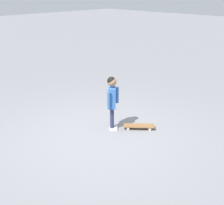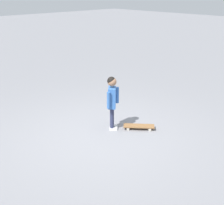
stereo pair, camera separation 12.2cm
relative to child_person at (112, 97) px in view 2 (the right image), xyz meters
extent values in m
plane|color=gray|center=(0.11, -0.42, -0.66)|extent=(50.00, 50.00, 0.00)
cylinder|color=#2D3351|center=(-0.04, 0.04, -0.42)|extent=(0.08, 0.08, 0.42)
cube|color=white|center=(-0.02, 0.06, -0.63)|extent=(0.16, 0.16, 0.05)
cylinder|color=#2D3351|center=(0.04, -0.04, -0.42)|extent=(0.08, 0.08, 0.42)
cube|color=white|center=(0.06, -0.02, -0.63)|extent=(0.16, 0.16, 0.05)
cube|color=#386BB7|center=(0.00, 0.00, -0.01)|extent=(0.27, 0.27, 0.40)
cylinder|color=#386BB7|center=(-0.04, 0.18, -0.01)|extent=(0.06, 0.06, 0.32)
cylinder|color=#386BB7|center=(0.06, -0.15, -0.01)|extent=(0.06, 0.06, 0.32)
sphere|color=#9E7051|center=(0.00, 0.00, 0.31)|extent=(0.17, 0.17, 0.17)
sphere|color=black|center=(-0.01, -0.01, 0.32)|extent=(0.16, 0.16, 0.16)
cube|color=olive|center=(0.38, 0.37, -0.59)|extent=(0.58, 0.54, 0.02)
cube|color=#B7B7BC|center=(0.54, 0.51, -0.61)|extent=(0.10, 0.10, 0.02)
cube|color=#B7B7BC|center=(0.22, 0.23, -0.61)|extent=(0.10, 0.10, 0.02)
cylinder|color=beige|center=(0.49, 0.56, -0.63)|extent=(0.06, 0.06, 0.06)
cylinder|color=beige|center=(0.59, 0.45, -0.63)|extent=(0.06, 0.06, 0.06)
cylinder|color=beige|center=(0.17, 0.28, -0.63)|extent=(0.06, 0.06, 0.06)
cylinder|color=beige|center=(0.27, 0.17, -0.63)|extent=(0.06, 0.06, 0.06)
camera|label=1|loc=(4.05, -4.11, 2.01)|focal=51.38mm
camera|label=2|loc=(4.13, -4.03, 2.01)|focal=51.38mm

